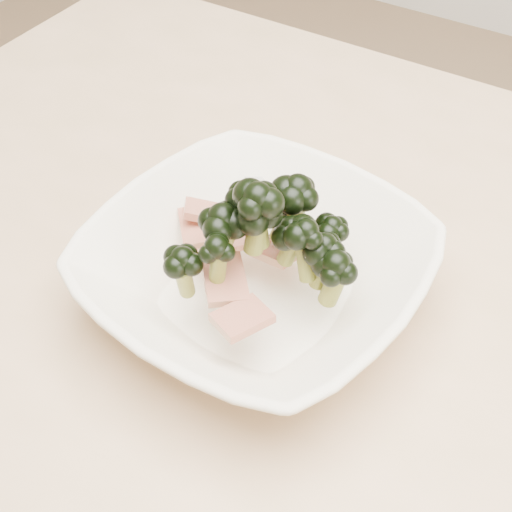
# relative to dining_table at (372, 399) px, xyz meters

# --- Properties ---
(dining_table) EXTENTS (1.20, 0.80, 0.75)m
(dining_table) POSITION_rel_dining_table_xyz_m (0.00, 0.00, 0.00)
(dining_table) COLOR tan
(dining_table) RESTS_ON ground
(broccoli_dish) EXTENTS (0.29, 0.29, 0.13)m
(broccoli_dish) POSITION_rel_dining_table_xyz_m (-0.11, -0.02, 0.14)
(broccoli_dish) COLOR #F4E9CF
(broccoli_dish) RESTS_ON dining_table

